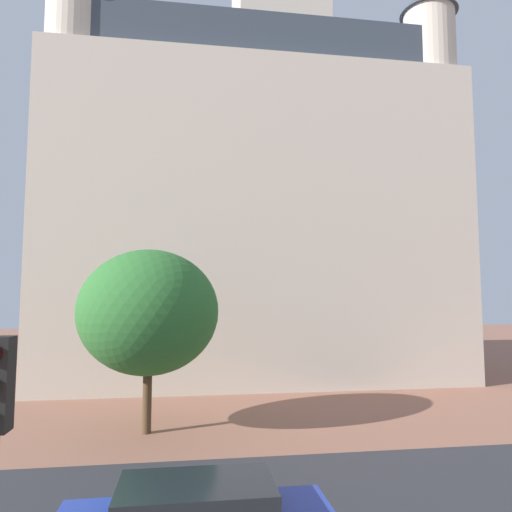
{
  "coord_description": "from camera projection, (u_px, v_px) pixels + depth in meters",
  "views": [
    {
      "loc": [
        -1.36,
        -1.53,
        4.48
      ],
      "look_at": [
        0.25,
        9.29,
        5.47
      ],
      "focal_mm": 32.44,
      "sensor_mm": 36.0,
      "label": 1
    }
  ],
  "objects": [
    {
      "name": "landmark_building",
      "position": [
        256.0,
        197.0,
        28.56
      ],
      "size": [
        22.46,
        12.59,
        34.25
      ],
      "color": "beige",
      "rests_on": "ground_plane"
    },
    {
      "name": "ground_plane",
      "position": [
        242.0,
        484.0,
        11.16
      ],
      "size": [
        120.0,
        120.0,
        0.0
      ],
      "primitive_type": "plane",
      "color": "#93604C"
    },
    {
      "name": "tree_curb_far",
      "position": [
        149.0,
        312.0,
        15.69
      ],
      "size": [
        4.71,
        4.71,
        6.13
      ],
      "color": "#4C3823",
      "rests_on": "ground_plane"
    }
  ]
}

